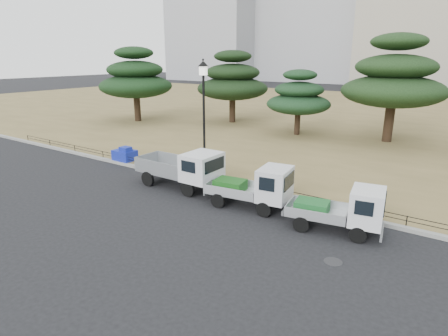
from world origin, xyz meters
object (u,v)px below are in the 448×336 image
Objects in this scene: tarp_pile at (125,155)px; truck_kei_rear at (342,209)px; street_lamp at (204,102)px; truck_kei_front at (255,187)px; truck_large at (183,167)px.

truck_kei_rear is at bearing -7.82° from tarp_pile.
tarp_pile is (-6.43, 0.19, -3.73)m from street_lamp.
street_lamp is at bearing -1.66° from tarp_pile.
truck_kei_front is 5.38m from street_lamp.
truck_kei_front is 3.87m from truck_kei_rear.
street_lamp is (0.32, 1.37, 3.14)m from truck_large.
street_lamp is at bearing 76.91° from truck_large.
truck_kei_rear is at bearing -9.93° from truck_kei_front.
truck_large is at bearing -103.34° from street_lamp.
truck_large is 1.24× the size of truck_kei_rear.
truck_kei_front is at bearing -2.85° from truck_large.
truck_kei_front reaches higher than tarp_pile.
truck_large is 6.33m from tarp_pile.
tarp_pile is (-14.25, 1.96, -0.39)m from truck_kei_rear.
truck_large reaches higher than truck_kei_rear.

